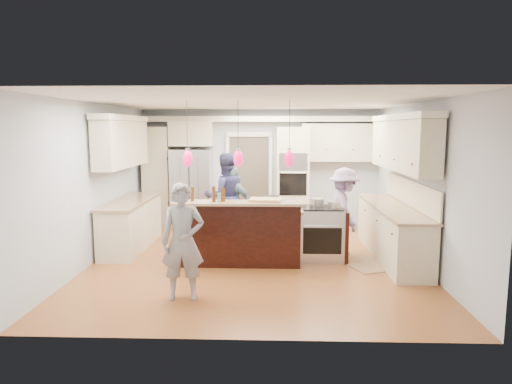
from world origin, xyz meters
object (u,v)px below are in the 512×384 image
refrigerator (192,189)px  person_far_left (225,197)px  island_range (322,233)px  person_bar_end (183,242)px  kitchen_island (241,232)px

refrigerator → person_far_left: 1.49m
island_range → person_bar_end: bearing=-136.6°
island_range → person_far_left: person_far_left is taller
island_range → kitchen_island: bearing=-176.9°
refrigerator → island_range: 3.71m
person_bar_end → person_far_left: size_ratio=0.88×
person_far_left → island_range: bearing=126.4°
refrigerator → kitchen_island: size_ratio=0.86×
kitchen_island → island_range: size_ratio=2.28×
kitchen_island → person_far_left: (-0.41, 1.37, 0.41)m
kitchen_island → person_bar_end: person_bar_end is taller
kitchen_island → person_far_left: person_far_left is taller
kitchen_island → person_far_left: bearing=106.7°
refrigerator → island_range: refrigerator is taller
island_range → person_bar_end: (-2.06, -1.95, 0.33)m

